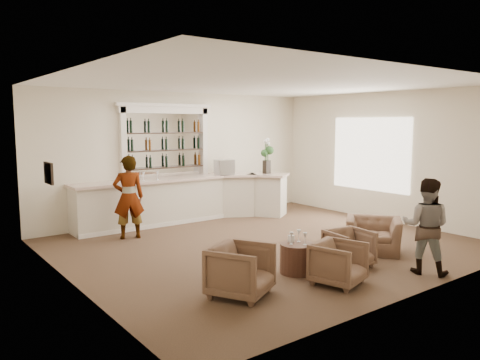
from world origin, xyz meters
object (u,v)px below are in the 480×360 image
(bar_counter, at_px, (187,199))
(guest, at_px, (426,226))
(armchair_right, at_px, (349,248))
(flower_vase, at_px, (267,154))
(cocktail_table, at_px, (297,258))
(armchair_center, at_px, (338,263))
(armchair_left, at_px, (241,270))
(sommelier, at_px, (129,197))
(armchair_far, at_px, (373,235))
(espresso_machine, at_px, (224,167))

(bar_counter, distance_m, guest, 6.10)
(armchair_right, xyz_separation_m, flower_vase, (1.85, 4.45, 1.35))
(guest, relative_size, flower_vase, 1.68)
(cocktail_table, distance_m, guest, 2.21)
(armchair_center, bearing_deg, bar_counter, 68.53)
(cocktail_table, relative_size, armchair_left, 0.71)
(bar_counter, xyz_separation_m, flower_vase, (2.22, -0.54, 1.11))
(armchair_right, bearing_deg, sommelier, 126.62)
(bar_counter, distance_m, armchair_far, 4.89)
(armchair_center, height_order, armchair_right, armchair_center)
(sommelier, xyz_separation_m, guest, (2.99, -5.23, -0.11))
(armchair_center, xyz_separation_m, espresso_machine, (1.68, 5.48, 1.00))
(cocktail_table, distance_m, espresso_machine, 5.12)
(guest, bearing_deg, espresso_machine, -26.97)
(bar_counter, xyz_separation_m, armchair_center, (-0.51, -5.51, -0.24))
(guest, relative_size, espresso_machine, 3.56)
(cocktail_table, bearing_deg, armchair_center, -82.67)
(sommelier, distance_m, armchair_right, 4.83)
(bar_counter, xyz_separation_m, cocktail_table, (-0.62, -4.70, -0.32))
(sommelier, distance_m, espresso_machine, 3.18)
(armchair_left, bearing_deg, espresso_machine, 28.48)
(cocktail_table, height_order, armchair_far, armchair_far)
(bar_counter, xyz_separation_m, espresso_machine, (1.17, -0.03, 0.77))
(armchair_right, bearing_deg, armchair_center, -140.85)
(armchair_far, bearing_deg, armchair_right, -111.58)
(cocktail_table, xyz_separation_m, armchair_center, (0.10, -0.81, 0.09))
(espresso_machine, bearing_deg, armchair_far, -78.75)
(bar_counter, distance_m, armchair_left, 5.38)
(armchair_left, relative_size, armchair_center, 1.13)
(espresso_machine, bearing_deg, bar_counter, -173.80)
(espresso_machine, distance_m, flower_vase, 1.22)
(sommelier, height_order, armchair_right, sommelier)
(bar_counter, relative_size, armchair_left, 6.80)
(guest, distance_m, armchair_left, 3.30)
(sommelier, bearing_deg, bar_counter, -142.46)
(bar_counter, distance_m, flower_vase, 2.54)
(bar_counter, bearing_deg, armchair_far, -72.46)
(armchair_center, height_order, flower_vase, flower_vase)
(armchair_left, bearing_deg, armchair_far, -23.51)
(cocktail_table, distance_m, armchair_center, 0.82)
(armchair_right, bearing_deg, espresso_machine, 89.27)
(armchair_far, distance_m, flower_vase, 4.39)
(armchair_center, bearing_deg, sommelier, 90.13)
(bar_counter, relative_size, sommelier, 3.14)
(flower_vase, bearing_deg, guest, -101.70)
(bar_counter, relative_size, cocktail_table, 9.62)
(armchair_left, relative_size, armchair_far, 0.82)
(espresso_machine, bearing_deg, guest, -83.29)
(armchair_center, distance_m, flower_vase, 5.82)
(armchair_left, xyz_separation_m, espresso_machine, (3.19, 4.95, 0.96))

